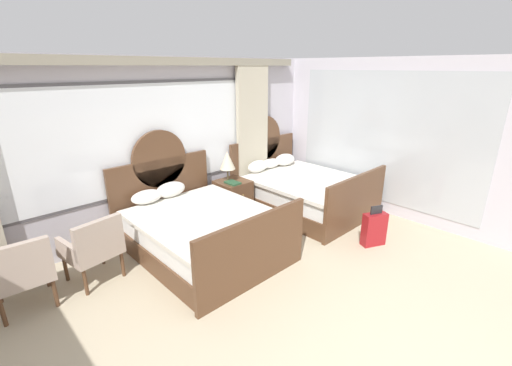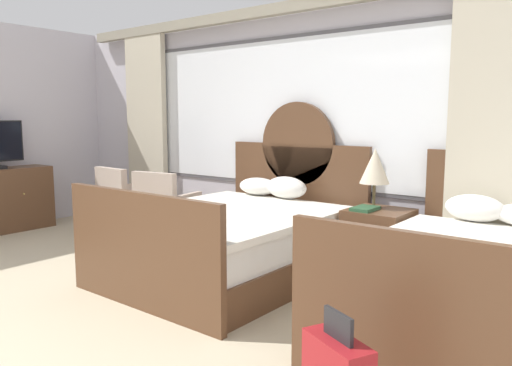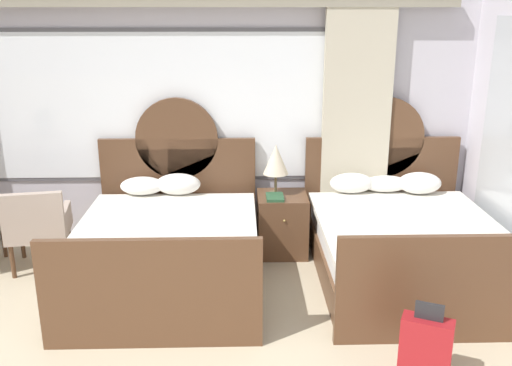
% 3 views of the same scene
% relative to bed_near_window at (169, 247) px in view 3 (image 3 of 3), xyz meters
% --- Properties ---
extents(wall_back_window, '(7.00, 0.22, 2.70)m').
position_rel_bed_near_window_xyz_m(wall_back_window, '(-0.25, 1.11, 1.06)').
color(wall_back_window, silver).
rests_on(wall_back_window, ground_plane).
extents(bed_near_window, '(1.71, 2.20, 1.64)m').
position_rel_bed_near_window_xyz_m(bed_near_window, '(0.00, 0.00, 0.00)').
color(bed_near_window, brown).
rests_on(bed_near_window, ground_plane).
extents(bed_near_mirror, '(1.71, 2.20, 1.64)m').
position_rel_bed_near_window_xyz_m(bed_near_mirror, '(2.28, 0.01, 0.00)').
color(bed_near_mirror, brown).
rests_on(bed_near_mirror, ground_plane).
extents(nightstand_between_beds, '(0.52, 0.55, 0.66)m').
position_rel_bed_near_window_xyz_m(nightstand_between_beds, '(1.14, 0.64, -0.03)').
color(nightstand_between_beds, brown).
rests_on(nightstand_between_beds, ground_plane).
extents(table_lamp_on_nightstand, '(0.27, 0.27, 0.54)m').
position_rel_bed_near_window_xyz_m(table_lamp_on_nightstand, '(1.07, 0.68, 0.68)').
color(table_lamp_on_nightstand, brown).
rests_on(table_lamp_on_nightstand, nightstand_between_beds).
extents(book_on_nightstand, '(0.18, 0.26, 0.03)m').
position_rel_bed_near_window_xyz_m(book_on_nightstand, '(1.05, 0.53, 0.32)').
color(book_on_nightstand, '#285133').
rests_on(book_on_nightstand, nightstand_between_beds).
extents(armchair_by_window_left, '(0.67, 0.67, 0.87)m').
position_rel_bed_near_window_xyz_m(armchair_by_window_left, '(-1.34, 0.31, 0.13)').
color(armchair_by_window_left, '#B29E8E').
rests_on(armchair_by_window_left, ground_plane).
extents(suitcase_on_floor, '(0.38, 0.29, 0.63)m').
position_rel_bed_near_window_xyz_m(suitcase_on_floor, '(1.98, -1.62, -0.10)').
color(suitcase_on_floor, maroon).
rests_on(suitcase_on_floor, ground_plane).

